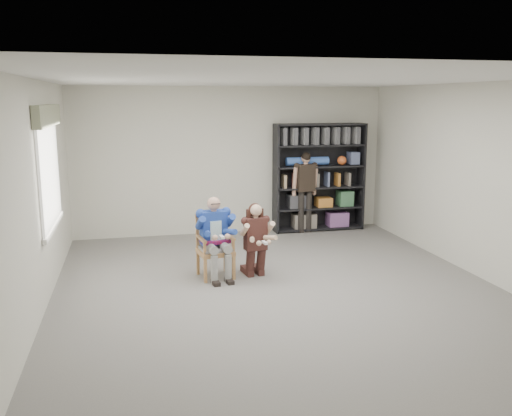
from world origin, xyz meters
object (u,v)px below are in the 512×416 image
object	(u,v)px
kneeling_woman	(256,240)
standing_man	(305,193)
armchair	(215,247)
seated_man	(215,237)
bookshelf	(319,178)

from	to	relation	value
kneeling_woman	standing_man	xyz separation A→B (m)	(1.54, 2.43, 0.24)
armchair	kneeling_woman	size ratio (longest dim) A/B	0.84
armchair	seated_man	distance (m)	0.14
kneeling_woman	standing_man	world-z (taller)	standing_man
kneeling_woman	standing_man	size ratio (longest dim) A/B	0.70
armchair	standing_man	distance (m)	3.16
seated_man	bookshelf	xyz separation A→B (m)	(2.45, 2.45, 0.45)
armchair	kneeling_woman	bearing A→B (deg)	-19.39
seated_man	bookshelf	bearing A→B (deg)	37.30
seated_man	standing_man	xyz separation A→B (m)	(2.12, 2.31, 0.19)
kneeling_woman	armchair	bearing A→B (deg)	160.61
armchair	seated_man	xyz separation A→B (m)	(0.00, 0.00, 0.14)
bookshelf	standing_man	bearing A→B (deg)	-157.03
bookshelf	standing_man	distance (m)	0.44
seated_man	kneeling_woman	size ratio (longest dim) A/B	1.09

